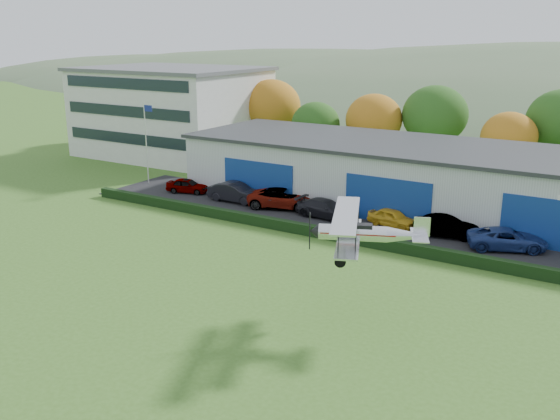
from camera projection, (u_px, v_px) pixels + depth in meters
The scene contains 16 objects.
ground at pixel (139, 314), 32.36m from camera, with size 300.00×300.00×0.00m, color #3B641F.
apron at pixel (358, 222), 48.02m from camera, with size 48.00×9.00×0.05m, color black.
hedge at pixel (330, 234), 43.99m from camera, with size 46.00×0.60×0.80m, color black.
hangar at pixel (415, 175), 51.99m from camera, with size 40.60×12.60×5.30m.
office_block at pixel (172, 111), 73.62m from camera, with size 20.60×15.60×10.40m.
flagpole at pixel (147, 135), 59.02m from camera, with size 1.05×0.10×8.00m.
tree_belt at pixel (420, 120), 63.60m from camera, with size 75.70×13.22×10.12m.
distant_hills at pixel (528, 147), 152.75m from camera, with size 430.00×196.00×56.00m.
car_0 at pixel (187, 186), 56.56m from camera, with size 1.57×3.90×1.33m, color gray.
car_1 at pixel (236, 192), 53.48m from camera, with size 1.77×5.08×1.67m, color black.
car_2 at pixel (283, 198), 51.57m from camera, with size 2.73×5.93×1.65m, color gray.
car_3 at pixel (326, 209), 48.91m from camera, with size 2.04×5.03×1.46m, color black.
car_4 at pixel (393, 218), 46.67m from camera, with size 1.59×3.96×1.35m, color gold.
car_5 at pixel (446, 227), 44.25m from camera, with size 1.62×4.65×1.53m, color gray.
car_6 at pixel (507, 239), 41.75m from camera, with size 2.43×5.26×1.46m, color navy.
biplane at pixel (363, 232), 30.44m from camera, with size 6.02×6.66×2.54m.
Camera 1 is at (21.82, -21.26, 14.32)m, focal length 39.29 mm.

